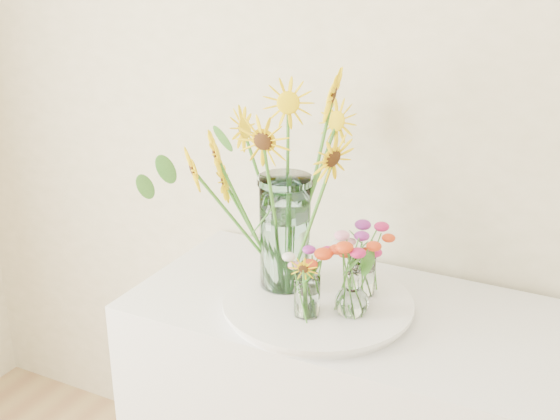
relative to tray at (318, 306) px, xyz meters
The scene contains 9 objects.
tray is the anchor object (origin of this frame).
mason_jar 0.22m from the tray, 159.81° to the left, with size 0.14×0.14×0.32m, color #ABD9D5.
sunflower_bouquet 0.34m from the tray, 159.81° to the left, with size 0.80×0.80×0.61m, color yellow, non-canonical shape.
small_vase_a 0.11m from the tray, 86.21° to the right, with size 0.07×0.07×0.11m, color white.
wildflower_posy_a 0.14m from the tray, 86.21° to the right, with size 0.19×0.19×0.20m, color red, non-canonical shape.
small_vase_b 0.13m from the tray, 14.10° to the right, with size 0.09×0.09×0.13m, color white, non-canonical shape.
wildflower_posy_b 0.16m from the tray, 14.10° to the right, with size 0.19×0.19×0.22m, color red, non-canonical shape.
small_vase_c 0.15m from the tray, 44.37° to the left, with size 0.07×0.07×0.12m, color white.
wildflower_posy_c 0.17m from the tray, 44.37° to the left, with size 0.20×0.20×0.21m, color red, non-canonical shape.
Camera 1 is at (0.31, 0.34, 1.83)m, focal length 45.00 mm.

